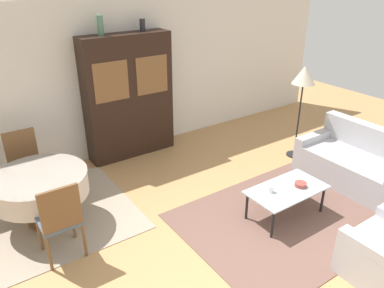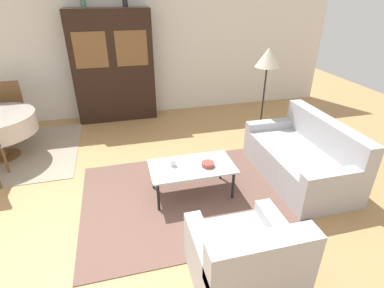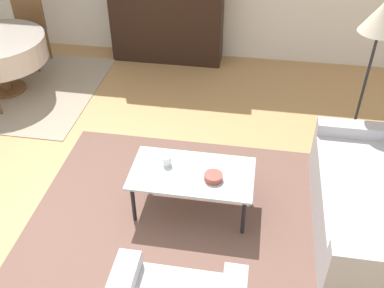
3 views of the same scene
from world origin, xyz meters
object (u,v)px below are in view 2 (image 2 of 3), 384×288
object	(u,v)px
display_cabinet	(114,67)
floor_lamp	(268,62)
dining_chair_far	(9,107)
bowl	(208,164)
coffee_table	(192,168)
cup	(173,162)
couch	(302,158)
armchair	(245,261)
vase_short	(125,1)

from	to	relation	value
display_cabinet	floor_lamp	xyz separation A→B (m)	(2.38, -1.78, 0.34)
dining_chair_far	bowl	world-z (taller)	dining_chair_far
bowl	display_cabinet	bearing A→B (deg)	108.93
coffee_table	display_cabinet	xyz separation A→B (m)	(-0.84, 2.96, 0.68)
display_cabinet	cup	distance (m)	3.01
couch	display_cabinet	distance (m)	3.92
armchair	bowl	size ratio (longest dim) A/B	5.57
floor_lamp	coffee_table	bearing A→B (deg)	-142.58
armchair	floor_lamp	bearing A→B (deg)	61.64
floor_lamp	cup	bearing A→B (deg)	-148.12
armchair	coffee_table	world-z (taller)	armchair
cup	bowl	world-z (taller)	cup
coffee_table	display_cabinet	bearing A→B (deg)	105.84
floor_lamp	cup	xyz separation A→B (m)	(-1.78, -1.11, -0.94)
dining_chair_far	cup	size ratio (longest dim) A/B	10.68
cup	dining_chair_far	bearing A→B (deg)	135.21
armchair	display_cabinet	xyz separation A→B (m)	(-0.94, 4.44, 0.76)
display_cabinet	floor_lamp	bearing A→B (deg)	-36.73
armchair	dining_chair_far	xyz separation A→B (m)	(-2.84, 4.04, 0.25)
dining_chair_far	cup	xyz separation A→B (m)	(2.50, -2.48, -0.09)
armchair	vase_short	xyz separation A→B (m)	(-0.60, 4.44, 1.94)
floor_lamp	bowl	bearing A→B (deg)	-137.37
armchair	dining_chair_far	size ratio (longest dim) A/B	0.90
floor_lamp	cup	world-z (taller)	floor_lamp
display_cabinet	vase_short	world-z (taller)	vase_short
armchair	floor_lamp	xyz separation A→B (m)	(1.44, 2.67, 1.11)
coffee_table	display_cabinet	size ratio (longest dim) A/B	0.51
armchair	display_cabinet	size ratio (longest dim) A/B	0.42
dining_chair_far	coffee_table	bearing A→B (deg)	137.02
display_cabinet	couch	bearing A→B (deg)	-50.18
armchair	floor_lamp	size ratio (longest dim) A/B	0.54
couch	armchair	distance (m)	2.13
cup	couch	bearing A→B (deg)	-2.17
cup	bowl	bearing A→B (deg)	-16.77
dining_chair_far	cup	world-z (taller)	dining_chair_far
vase_short	armchair	bearing A→B (deg)	-82.30
couch	dining_chair_far	xyz separation A→B (m)	(-4.36, 2.55, 0.26)
armchair	vase_short	world-z (taller)	vase_short
couch	cup	size ratio (longest dim) A/B	18.35
dining_chair_far	vase_short	bearing A→B (deg)	-169.68
display_cabinet	dining_chair_far	xyz separation A→B (m)	(-1.90, -0.41, -0.51)
armchair	cup	bearing A→B (deg)	102.43
coffee_table	dining_chair_far	size ratio (longest dim) A/B	1.09
bowl	coffee_table	bearing A→B (deg)	163.07
armchair	display_cabinet	world-z (taller)	display_cabinet
bowl	armchair	bearing A→B (deg)	-93.70
dining_chair_far	vase_short	size ratio (longest dim) A/B	4.86
bowl	floor_lamp	bearing A→B (deg)	42.63
cup	bowl	xyz separation A→B (m)	(0.44, -0.13, -0.02)
armchair	vase_short	size ratio (longest dim) A/B	4.37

